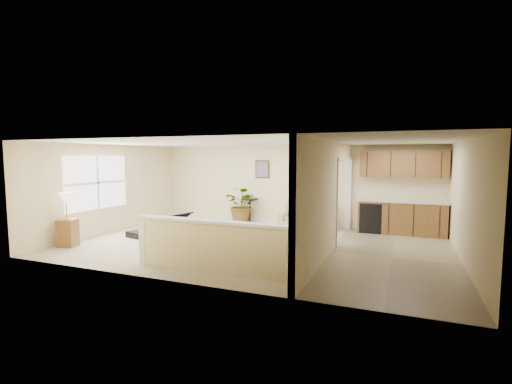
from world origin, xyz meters
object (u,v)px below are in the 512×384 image
at_px(piano_bench, 191,235).
at_px(palm_plant, 243,205).
at_px(loveseat, 307,216).
at_px(lamp_stand, 67,224).
at_px(piano, 164,214).
at_px(accent_table, 250,207).
at_px(small_plant, 328,224).

bearing_deg(piano_bench, palm_plant, 90.73).
bearing_deg(piano_bench, loveseat, 57.32).
bearing_deg(lamp_stand, piano, 53.87).
relative_size(accent_table, palm_plant, 0.64).
bearing_deg(lamp_stand, small_plant, 36.29).
distance_m(accent_table, small_plant, 2.66).
xyz_separation_m(loveseat, palm_plant, (-2.13, -0.05, 0.24)).
bearing_deg(loveseat, piano_bench, -117.85).
bearing_deg(loveseat, accent_table, -173.57).
distance_m(piano_bench, loveseat, 3.87).
bearing_deg(loveseat, small_plant, -27.93).
bearing_deg(lamp_stand, loveseat, 43.43).
distance_m(accent_table, palm_plant, 0.27).
relative_size(piano, small_plant, 3.76).
height_order(piano_bench, lamp_stand, lamp_stand).
distance_m(piano_bench, palm_plant, 3.22).
bearing_deg(palm_plant, piano, -115.88).
relative_size(loveseat, small_plant, 3.16).
distance_m(piano_bench, accent_table, 3.22).
bearing_deg(piano, loveseat, 49.63).
distance_m(piano_bench, lamp_stand, 2.97).
xyz_separation_m(piano_bench, lamp_stand, (-2.68, -1.26, 0.32)).
relative_size(piano, lamp_stand, 1.53).
xyz_separation_m(small_plant, lamp_stand, (-5.50, -4.04, 0.33)).
bearing_deg(piano, piano_bench, -15.91).
height_order(piano_bench, small_plant, small_plant).
xyz_separation_m(piano, palm_plant, (1.23, 2.53, -0.01)).
relative_size(loveseat, palm_plant, 1.32).
height_order(loveseat, palm_plant, palm_plant).
height_order(small_plant, lamp_stand, lamp_stand).
distance_m(loveseat, accent_table, 1.88).
bearing_deg(piano_bench, small_plant, 44.58).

